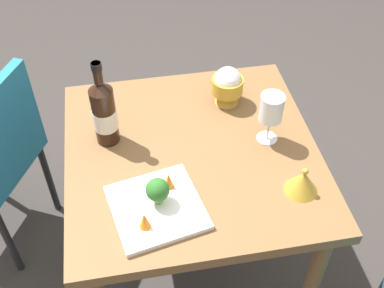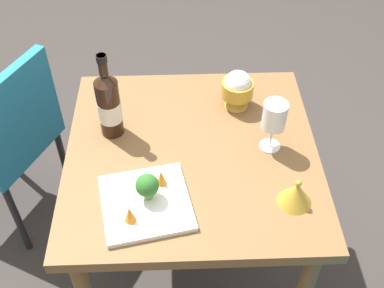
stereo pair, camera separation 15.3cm
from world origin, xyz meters
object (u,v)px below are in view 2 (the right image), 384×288
object	(u,v)px
chair_by_wall	(11,134)
carrot_garnish_left	(130,214)
serving_plate	(146,203)
rice_bowl	(237,89)
rice_bowl_lid	(296,193)
wine_bottle	(109,104)
broccoli_floret	(147,186)
wine_glass	(274,117)
carrot_garnish_right	(161,177)

from	to	relation	value
chair_by_wall	carrot_garnish_left	world-z (taller)	chair_by_wall
serving_plate	rice_bowl	bearing A→B (deg)	-35.29
rice_bowl	rice_bowl_lid	xyz separation A→B (m)	(-0.44, -0.13, -0.04)
wine_bottle	broccoli_floret	distance (m)	0.33
wine_bottle	carrot_garnish_left	distance (m)	0.39
wine_bottle	rice_bowl_lid	xyz separation A→B (m)	(-0.32, -0.55, -0.08)
wine_bottle	serving_plate	xyz separation A→B (m)	(-0.31, -0.12, -0.11)
serving_plate	carrot_garnish_left	size ratio (longest dim) A/B	5.40
chair_by_wall	wine_glass	world-z (taller)	wine_glass
carrot_garnish_left	chair_by_wall	bearing A→B (deg)	40.79
chair_by_wall	rice_bowl	distance (m)	0.93
chair_by_wall	serving_plate	xyz separation A→B (m)	(-0.55, -0.57, 0.24)
serving_plate	carrot_garnish_right	world-z (taller)	carrot_garnish_right
rice_bowl	broccoli_floret	bearing A→B (deg)	144.39
chair_by_wall	wine_bottle	bearing A→B (deg)	-91.02
carrot_garnish_left	wine_bottle	bearing A→B (deg)	11.92
serving_plate	carrot_garnish_right	bearing A→B (deg)	-34.70
rice_bowl	rice_bowl_lid	bearing A→B (deg)	-163.98
rice_bowl_lid	serving_plate	distance (m)	0.43
rice_bowl	serving_plate	bearing A→B (deg)	144.71
rice_bowl_lid	broccoli_floret	xyz separation A→B (m)	(0.02, 0.42, 0.03)
carrot_garnish_right	broccoli_floret	bearing A→B (deg)	142.84
rice_bowl	carrot_garnish_left	size ratio (longest dim) A/B	2.60
rice_bowl	carrot_garnish_left	bearing A→B (deg)	145.17
wine_bottle	rice_bowl	bearing A→B (deg)	-74.34
chair_by_wall	rice_bowl_lid	size ratio (longest dim) A/B	8.50
wine_bottle	rice_bowl	world-z (taller)	wine_bottle
chair_by_wall	carrot_garnish_right	size ratio (longest dim) A/B	16.03
rice_bowl	rice_bowl_lid	distance (m)	0.45
rice_bowl	broccoli_floret	xyz separation A→B (m)	(-0.42, 0.30, -0.01)
broccoli_floret	chair_by_wall	bearing A→B (deg)	47.21
wine_bottle	carrot_garnish_left	bearing A→B (deg)	-168.08
broccoli_floret	rice_bowl	bearing A→B (deg)	-35.61
carrot_garnish_left	rice_bowl_lid	bearing A→B (deg)	-82.75
wine_bottle	rice_bowl	size ratio (longest dim) A/B	2.15
wine_glass	rice_bowl_lid	world-z (taller)	wine_glass
rice_bowl_lid	carrot_garnish_left	world-z (taller)	rice_bowl_lid
wine_glass	rice_bowl	world-z (taller)	wine_glass
rice_bowl_lid	carrot_garnish_left	size ratio (longest dim) A/B	1.84
broccoli_floret	carrot_garnish_right	bearing A→B (deg)	-37.16
wine_glass	carrot_garnish_left	world-z (taller)	wine_glass
carrot_garnish_left	carrot_garnish_right	size ratio (longest dim) A/B	1.03
wine_bottle	broccoli_floret	world-z (taller)	wine_bottle
rice_bowl	broccoli_floret	size ratio (longest dim) A/B	1.65
chair_by_wall	rice_bowl	world-z (taller)	rice_bowl
rice_bowl	carrot_garnish_right	distance (m)	0.45
rice_bowl_lid	wine_glass	bearing A→B (deg)	9.28
rice_bowl_lid	serving_plate	xyz separation A→B (m)	(0.01, 0.43, -0.03)
rice_bowl_lid	chair_by_wall	bearing A→B (deg)	60.97
rice_bowl	carrot_garnish_left	xyz separation A→B (m)	(-0.50, 0.34, -0.03)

